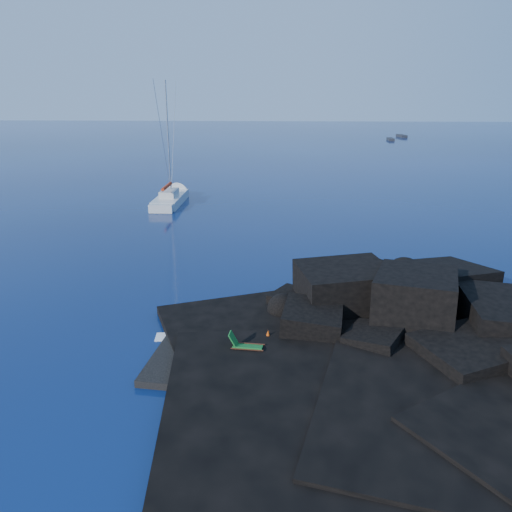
{
  "coord_description": "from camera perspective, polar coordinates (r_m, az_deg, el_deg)",
  "views": [
    {
      "loc": [
        6.25,
        -20.77,
        12.46
      ],
      "look_at": [
        4.7,
        10.66,
        2.0
      ],
      "focal_mm": 35.0,
      "sensor_mm": 36.0,
      "label": 1
    }
  ],
  "objects": [
    {
      "name": "ground",
      "position": [
        25.01,
        -12.32,
        -11.97
      ],
      "size": [
        400.0,
        400.0,
        0.0
      ],
      "primitive_type": "plane",
      "color": "#031132",
      "rests_on": "ground"
    },
    {
      "name": "headland",
      "position": [
        27.67,
        16.84,
        -9.24
      ],
      "size": [
        24.0,
        24.0,
        3.6
      ],
      "primitive_type": null,
      "color": "black",
      "rests_on": "ground"
    },
    {
      "name": "beach",
      "position": [
        24.71,
        -1.66,
        -11.9
      ],
      "size": [
        9.08,
        6.86,
        0.7
      ],
      "primitive_type": "cube",
      "rotation": [
        0.0,
        0.0,
        -0.1
      ],
      "color": "black",
      "rests_on": "ground"
    },
    {
      "name": "surf_foam",
      "position": [
        28.65,
        0.04,
        -7.39
      ],
      "size": [
        10.0,
        8.0,
        0.06
      ],
      "primitive_type": null,
      "color": "white",
      "rests_on": "ground"
    },
    {
      "name": "sailboat",
      "position": [
        59.03,
        -9.72,
        5.94
      ],
      "size": [
        2.79,
        13.06,
        13.68
      ],
      "primitive_type": null,
      "rotation": [
        0.0,
        0.0,
        -0.0
      ],
      "color": "silver",
      "rests_on": "ground"
    },
    {
      "name": "deck_chair",
      "position": [
        24.42,
        -0.93,
        -9.85
      ],
      "size": [
        1.69,
        0.86,
        1.12
      ],
      "primitive_type": null,
      "rotation": [
        0.0,
        0.0,
        -0.09
      ],
      "color": "#166324",
      "rests_on": "beach"
    },
    {
      "name": "towel",
      "position": [
        23.4,
        2.1,
        -12.72
      ],
      "size": [
        2.34,
        2.01,
        0.06
      ],
      "primitive_type": "cube",
      "rotation": [
        0.0,
        0.0,
        0.58
      ],
      "color": "white",
      "rests_on": "beach"
    },
    {
      "name": "sunbather",
      "position": [
        23.32,
        2.1,
        -12.42
      ],
      "size": [
        1.67,
        1.29,
        0.23
      ],
      "primitive_type": null,
      "rotation": [
        0.0,
        0.0,
        0.58
      ],
      "color": "#B77660",
      "rests_on": "towel"
    },
    {
      "name": "marker_cone",
      "position": [
        25.68,
        1.39,
        -9.04
      ],
      "size": [
        0.43,
        0.43,
        0.57
      ],
      "primitive_type": "cone",
      "rotation": [
        0.0,
        0.0,
        -0.16
      ],
      "color": "#CE470A",
      "rests_on": "beach"
    },
    {
      "name": "distant_boat_a",
      "position": [
        139.47,
        15.12,
        12.65
      ],
      "size": [
        1.52,
        4.53,
        0.6
      ],
      "primitive_type": "cube",
      "rotation": [
        0.0,
        0.0,
        -0.03
      ],
      "color": "black",
      "rests_on": "ground"
    },
    {
      "name": "distant_boat_b",
      "position": [
        150.1,
        16.3,
        12.92
      ],
      "size": [
        2.24,
        5.19,
        0.67
      ],
      "primitive_type": "cube",
      "rotation": [
        0.0,
        0.0,
        0.14
      ],
      "color": "#242429",
      "rests_on": "ground"
    }
  ]
}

